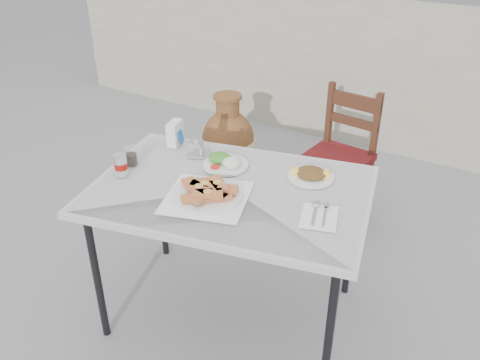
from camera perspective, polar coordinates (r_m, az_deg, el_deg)
The scene contains 13 objects.
ground at distance 2.81m, azimuth -5.24°, elevation -14.34°, with size 80.00×80.00×0.00m, color slate.
cafe_table at distance 2.35m, azimuth -1.08°, elevation -1.96°, with size 1.41×1.10×0.77m.
pide_plate at distance 2.23m, azimuth -3.76°, elevation -1.26°, with size 0.45×0.45×0.07m.
salad_rice_plate at distance 2.49m, azimuth -1.68°, elevation 2.05°, with size 0.23×0.23×0.06m.
salad_chopped_plate at distance 2.41m, azimuth 7.98°, elevation 0.64°, with size 0.22×0.22×0.05m.
soda_can at distance 2.46m, azimuth -13.25°, elevation 1.67°, with size 0.06×0.06×0.11m.
cola_glass at distance 2.55m, azimuth -12.16°, elevation 2.56°, with size 0.07×0.07×0.09m.
napkin_holder at distance 2.71m, azimuth -7.31°, elevation 5.24°, with size 0.08×0.12×0.13m.
condiment_caddy at distance 2.60m, azimuth -4.70°, elevation 3.32°, with size 0.14×0.13×0.08m.
cutlery_napkin at distance 2.15m, azimuth 8.86°, elevation -3.86°, with size 0.20×0.23×0.01m.
chair at distance 3.36m, azimuth 11.13°, elevation 2.77°, with size 0.43×0.43×0.87m.
terracotta_urn at distance 3.76m, azimuth -1.34°, elevation 4.23°, with size 0.40×0.40×0.69m.
back_wall at distance 4.48m, azimuth 13.52°, elevation 11.54°, with size 6.00×0.25×1.20m, color #A4A089.
Camera 1 is at (1.23, -1.59, 1.95)m, focal length 38.00 mm.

